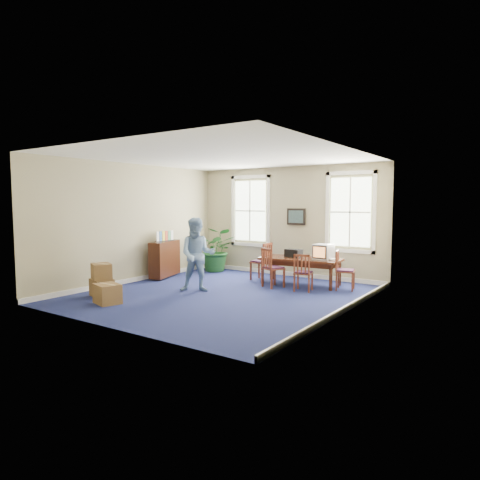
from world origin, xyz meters
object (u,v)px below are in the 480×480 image
Objects in this scene: man at (197,255)px; credenza at (165,260)px; chair_near_left at (273,268)px; crt_tv at (323,252)px; potted_plant at (217,249)px; conference_table at (301,271)px; cardboard_boxes at (111,279)px.

man is 2.29m from credenza.
chair_near_left is 0.56× the size of man.
crt_tv is 3.81m from potted_plant.
conference_table is 0.84m from chair_near_left.
potted_plant reaches higher than conference_table.
conference_table is 2.05× the size of chair_near_left.
man is (-1.26, -1.49, 0.39)m from chair_near_left.
man reaches higher than credenza.
man reaches higher than cardboard_boxes.
crt_tv is (0.61, 0.05, 0.55)m from conference_table.
crt_tv is 4.53m from credenza.
potted_plant is 0.99× the size of cardboard_boxes.
man is 2.08m from cardboard_boxes.
man reaches higher than chair_near_left.
cardboard_boxes is at bearing 73.66° from chair_near_left.
chair_near_left is 3.00m from potted_plant.
credenza reaches higher than conference_table.
potted_plant reaches higher than crt_tv.
credenza is (-3.72, -1.22, 0.15)m from conference_table.
credenza is at bearing -158.19° from crt_tv.
credenza reaches higher than cardboard_boxes.
cardboard_boxes is (-2.55, -3.04, -0.11)m from chair_near_left.
crt_tv reaches higher than conference_table.
potted_plant is (-3.16, 0.51, 0.34)m from conference_table.
cardboard_boxes is at bearing -165.95° from man.
crt_tv is at bearing 46.58° from cardboard_boxes.
credenza is (-3.30, -0.51, -0.00)m from chair_near_left.
credenza is at bearing 106.40° from cardboard_boxes.
cardboard_boxes is (-1.29, -1.56, -0.50)m from man.
chair_near_left is at bearing -125.58° from conference_table.
crt_tv is at bearing -0.22° from conference_table.
conference_table is 1.15× the size of man.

